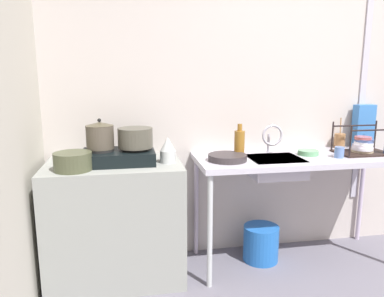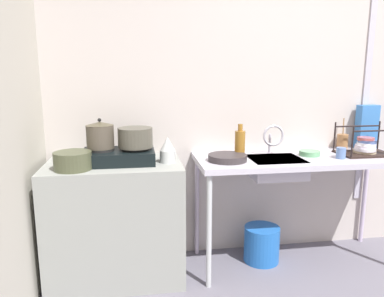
{
  "view_description": "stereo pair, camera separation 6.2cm",
  "coord_description": "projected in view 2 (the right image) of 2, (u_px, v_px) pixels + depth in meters",
  "views": [
    {
      "loc": [
        -1.54,
        -1.09,
        1.42
      ],
      "look_at": [
        -1.1,
        1.38,
        0.92
      ],
      "focal_mm": 34.45,
      "sensor_mm": 36.0,
      "label": 1
    },
    {
      "loc": [
        -1.48,
        -1.1,
        1.42
      ],
      "look_at": [
        -1.1,
        1.38,
        0.92
      ],
      "focal_mm": 34.45,
      "sensor_mm": 36.0,
      "label": 2
    }
  ],
  "objects": [
    {
      "name": "counter_concrete",
      "position": [
        116.0,
        221.0,
        2.58
      ],
      "size": [
        0.91,
        0.57,
        0.83
      ],
      "primitive_type": "cube",
      "color": "gray",
      "rests_on": "ground"
    },
    {
      "name": "cereal_box",
      "position": [
        367.0,
        127.0,
        2.98
      ],
      "size": [
        0.18,
        0.09,
        0.35
      ],
      "primitive_type": "cube",
      "rotation": [
        0.0,
        0.0,
        0.11
      ],
      "color": "#3572BE",
      "rests_on": "counter_sink"
    },
    {
      "name": "counter_sink",
      "position": [
        299.0,
        165.0,
        2.71
      ],
      "size": [
        1.53,
        0.57,
        0.83
      ],
      "color": "#BAB6C6",
      "rests_on": "ground"
    },
    {
      "name": "dish_rack",
      "position": [
        365.0,
        147.0,
        2.75
      ],
      "size": [
        0.39,
        0.26,
        0.23
      ],
      "color": "black",
      "rests_on": "counter_sink"
    },
    {
      "name": "stove",
      "position": [
        119.0,
        156.0,
        2.49
      ],
      "size": [
        0.48,
        0.32,
        0.11
      ],
      "color": "black",
      "rests_on": "counter_concrete"
    },
    {
      "name": "bottle_by_sink",
      "position": [
        240.0,
        143.0,
        2.65
      ],
      "size": [
        0.08,
        0.08,
        0.24
      ],
      "color": "#936121",
      "rests_on": "counter_sink"
    },
    {
      "name": "faucet",
      "position": [
        273.0,
        136.0,
        2.74
      ],
      "size": [
        0.16,
        0.09,
        0.23
      ],
      "color": "#BAB6C6",
      "rests_on": "counter_sink"
    },
    {
      "name": "small_bowl_on_drainboard",
      "position": [
        310.0,
        153.0,
        2.72
      ],
      "size": [
        0.15,
        0.15,
        0.04
      ],
      "primitive_type": "cylinder",
      "color": "#609D6D",
      "rests_on": "counter_sink"
    },
    {
      "name": "pot_on_right_burner",
      "position": [
        135.0,
        138.0,
        2.49
      ],
      "size": [
        0.23,
        0.23,
        0.13
      ],
      "color": "#4A473C",
      "rests_on": "stove"
    },
    {
      "name": "cup_by_rack",
      "position": [
        341.0,
        153.0,
        2.62
      ],
      "size": [
        0.07,
        0.07,
        0.08
      ],
      "primitive_type": "cylinder",
      "color": "#5675AD",
      "rests_on": "counter_sink"
    },
    {
      "name": "utensil_jar",
      "position": [
        342.0,
        141.0,
        2.97
      ],
      "size": [
        0.09,
        0.09,
        0.25
      ],
      "color": "#97683F",
      "rests_on": "counter_sink"
    },
    {
      "name": "pot_on_left_burner",
      "position": [
        100.0,
        135.0,
        2.45
      ],
      "size": [
        0.19,
        0.19,
        0.2
      ],
      "color": "#4B4337",
      "rests_on": "stove"
    },
    {
      "name": "frying_pan",
      "position": [
        227.0,
        158.0,
        2.56
      ],
      "size": [
        0.27,
        0.27,
        0.04
      ],
      "primitive_type": "cylinder",
      "color": "#332D2F",
      "rests_on": "counter_sink"
    },
    {
      "name": "wall_metal_strip",
      "position": [
        368.0,
        77.0,
        2.95
      ],
      "size": [
        0.05,
        0.01,
        2.04
      ],
      "primitive_type": "cube",
      "color": "#BAB6C6"
    },
    {
      "name": "percolator",
      "position": [
        168.0,
        150.0,
        2.5
      ],
      "size": [
        0.11,
        0.11,
        0.18
      ],
      "color": "#BBC0BF",
      "rests_on": "counter_concrete"
    },
    {
      "name": "pot_beside_stove",
      "position": [
        73.0,
        161.0,
        2.32
      ],
      "size": [
        0.24,
        0.24,
        0.11
      ],
      "color": "#464A32",
      "rests_on": "counter_concrete"
    },
    {
      "name": "sink_basin",
      "position": [
        275.0,
        167.0,
        2.64
      ],
      "size": [
        0.38,
        0.34,
        0.13
      ],
      "primitive_type": "cube",
      "color": "#BAB6C6",
      "rests_on": "counter_sink"
    },
    {
      "name": "bucket_on_floor",
      "position": [
        262.0,
        244.0,
        2.84
      ],
      "size": [
        0.27,
        0.27,
        0.28
      ],
      "primitive_type": "cylinder",
      "color": "blue",
      "rests_on": "ground"
    },
    {
      "name": "wall_back",
      "position": [
        320.0,
        93.0,
        2.98
      ],
      "size": [
        5.08,
        0.1,
        2.56
      ],
      "primitive_type": "cube",
      "color": "beige",
      "rests_on": "ground"
    }
  ]
}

